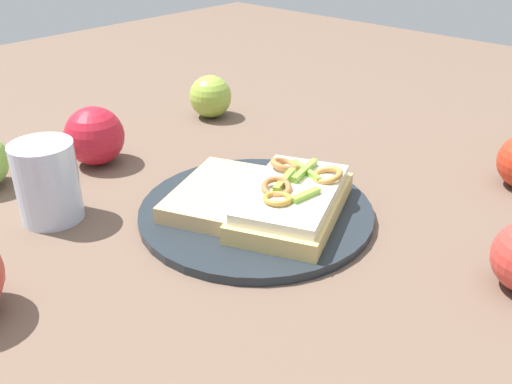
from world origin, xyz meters
TOP-DOWN VIEW (x-y plane):
  - ground_plane at (0.00, 0.00)m, footprint 2.00×2.00m
  - plate at (0.00, 0.00)m, footprint 0.26×0.26m
  - sandwich at (-0.04, -0.02)m, footprint 0.16×0.19m
  - bread_slice_side at (0.04, 0.02)m, footprint 0.14×0.17m
  - apple_2 at (0.25, 0.04)m, footprint 0.11×0.11m
  - apple_3 at (0.27, -0.19)m, footprint 0.10×0.10m
  - drinking_glass at (0.17, 0.16)m, footprint 0.07×0.07m

SIDE VIEW (x-z plane):
  - ground_plane at x=0.00m, z-range 0.00..0.00m
  - plate at x=0.00m, z-range 0.00..0.01m
  - bread_slice_side at x=0.04m, z-range 0.01..0.03m
  - sandwich at x=-0.04m, z-range 0.00..0.05m
  - apple_3 at x=0.27m, z-range 0.00..0.07m
  - apple_2 at x=0.25m, z-range 0.00..0.08m
  - drinking_glass at x=0.17m, z-range 0.00..0.09m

